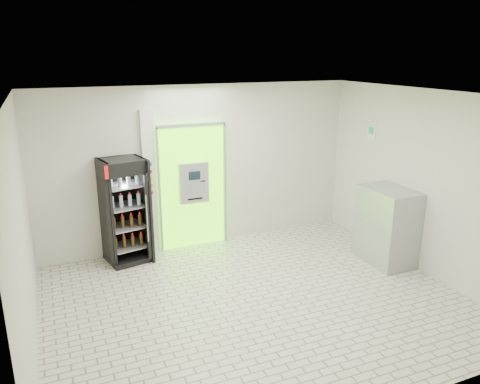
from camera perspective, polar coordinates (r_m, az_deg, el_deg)
ground at (r=7.13m, az=1.96°, el=-13.13°), size 6.00×6.00×0.00m
room_shell at (r=6.42m, az=2.12°, el=1.29°), size 6.00×6.00×6.00m
atm_assembly at (r=8.71m, az=-5.84°, el=0.78°), size 1.30×0.24×2.33m
pillar at (r=8.52m, az=-10.95°, el=1.11°), size 0.22×0.11×2.60m
beverage_cooler at (r=8.31m, az=-13.79°, el=-2.47°), size 0.81×0.77×1.84m
steel_cabinet at (r=8.49m, az=17.43°, el=-3.95°), size 0.68×1.00×1.33m
exit_sign at (r=9.09m, az=15.73°, el=7.06°), size 0.02×0.22×0.26m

